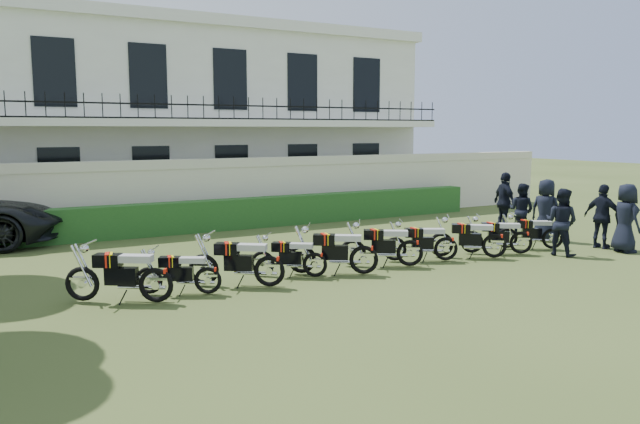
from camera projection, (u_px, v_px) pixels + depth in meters
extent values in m
plane|color=#36451B|center=(331.00, 274.00, 14.21)|extent=(100.00, 100.00, 0.00)
cube|color=beige|center=(212.00, 197.00, 21.00)|extent=(30.00, 0.30, 2.00)
cube|color=beige|center=(211.00, 163.00, 20.85)|extent=(30.00, 0.35, 0.30)
cube|color=#1B4D1D|center=(249.00, 213.00, 20.85)|extent=(18.00, 0.60, 1.00)
cube|color=white|center=(162.00, 124.00, 25.86)|extent=(20.00, 8.00, 7.00)
cube|color=white|center=(159.00, 32.00, 25.38)|extent=(20.40, 8.40, 0.40)
cube|color=white|center=(198.00, 123.00, 21.79)|extent=(20.00, 1.40, 0.25)
cube|color=black|center=(203.00, 105.00, 21.15)|extent=(20.00, 0.05, 0.05)
cube|color=black|center=(204.00, 118.00, 21.21)|extent=(20.00, 0.05, 0.05)
cube|color=black|center=(60.00, 181.00, 20.49)|extent=(1.30, 0.12, 2.20)
cube|color=black|center=(54.00, 72.00, 20.03)|extent=(1.30, 0.12, 2.20)
cube|color=black|center=(152.00, 177.00, 21.94)|extent=(1.30, 0.12, 2.20)
cube|color=black|center=(148.00, 76.00, 21.48)|extent=(1.30, 0.12, 2.20)
cube|color=black|center=(232.00, 174.00, 23.39)|extent=(1.30, 0.12, 2.20)
cube|color=black|center=(230.00, 79.00, 22.93)|extent=(1.30, 0.12, 2.20)
cube|color=black|center=(302.00, 172.00, 24.84)|extent=(1.30, 0.12, 2.20)
cube|color=black|center=(302.00, 82.00, 24.39)|extent=(1.30, 0.12, 2.20)
cube|color=black|center=(365.00, 169.00, 26.30)|extent=(1.30, 0.12, 2.20)
cube|color=black|center=(366.00, 85.00, 25.84)|extent=(1.30, 0.12, 2.20)
torus|color=black|center=(193.00, 287.00, 11.69)|extent=(0.62, 0.45, 0.67)
torus|color=black|center=(119.00, 286.00, 11.78)|extent=(0.62, 0.45, 0.67)
cube|color=black|center=(159.00, 278.00, 11.71)|extent=(0.61, 0.50, 0.33)
cube|color=black|center=(145.00, 263.00, 11.69)|extent=(0.57, 0.51, 0.24)
cube|color=red|center=(145.00, 262.00, 11.69)|extent=(0.15, 0.31, 0.25)
cube|color=yellow|center=(148.00, 262.00, 11.68)|extent=(0.12, 0.30, 0.25)
cube|color=#A8A8A8|center=(174.00, 261.00, 11.65)|extent=(0.65, 0.55, 0.13)
cylinder|color=silver|center=(126.00, 245.00, 11.67)|extent=(0.39, 0.57, 0.03)
torus|color=black|center=(237.00, 282.00, 12.36)|extent=(0.52, 0.34, 0.55)
torus|color=black|center=(179.00, 282.00, 12.37)|extent=(0.52, 0.34, 0.55)
cube|color=black|center=(210.00, 275.00, 12.35)|extent=(0.51, 0.38, 0.27)
cube|color=black|center=(199.00, 263.00, 12.32)|extent=(0.47, 0.40, 0.20)
cube|color=red|center=(199.00, 263.00, 12.32)|extent=(0.11, 0.25, 0.21)
cube|color=yellow|center=(202.00, 263.00, 12.32)|extent=(0.08, 0.25, 0.21)
cube|color=#A8A8A8|center=(222.00, 261.00, 12.31)|extent=(0.54, 0.43, 0.11)
cylinder|color=silver|center=(184.00, 250.00, 12.28)|extent=(0.29, 0.48, 0.03)
torus|color=black|center=(303.00, 273.00, 12.84)|extent=(0.59, 0.46, 0.66)
torus|color=black|center=(236.00, 272.00, 13.00)|extent=(0.59, 0.46, 0.66)
cube|color=black|center=(272.00, 265.00, 12.89)|extent=(0.59, 0.51, 0.32)
cube|color=black|center=(260.00, 251.00, 12.88)|extent=(0.56, 0.51, 0.24)
cube|color=red|center=(260.00, 250.00, 12.88)|extent=(0.16, 0.30, 0.25)
cube|color=yellow|center=(263.00, 250.00, 12.88)|extent=(0.13, 0.30, 0.25)
cube|color=#A8A8A8|center=(286.00, 249.00, 12.82)|extent=(0.63, 0.56, 0.13)
cylinder|color=silver|center=(243.00, 235.00, 12.88)|extent=(0.41, 0.54, 0.03)
torus|color=black|center=(341.00, 267.00, 13.72)|extent=(0.49, 0.40, 0.56)
torus|color=black|center=(289.00, 265.00, 13.88)|extent=(0.49, 0.40, 0.56)
cube|color=black|center=(317.00, 260.00, 13.77)|extent=(0.50, 0.43, 0.27)
cube|color=black|center=(308.00, 249.00, 13.77)|extent=(0.47, 0.44, 0.20)
cube|color=red|center=(308.00, 248.00, 13.77)|extent=(0.14, 0.26, 0.21)
cube|color=yellow|center=(310.00, 248.00, 13.76)|extent=(0.12, 0.25, 0.21)
cube|color=#A8A8A8|center=(328.00, 248.00, 13.70)|extent=(0.53, 0.48, 0.11)
cylinder|color=silver|center=(294.00, 236.00, 13.77)|extent=(0.35, 0.45, 0.03)
torus|color=black|center=(395.00, 262.00, 14.00)|extent=(0.61, 0.44, 0.66)
torus|color=black|center=(333.00, 261.00, 14.09)|extent=(0.61, 0.44, 0.66)
cube|color=black|center=(366.00, 254.00, 14.02)|extent=(0.60, 0.49, 0.32)
cube|color=black|center=(355.00, 241.00, 14.00)|extent=(0.56, 0.50, 0.24)
cube|color=red|center=(355.00, 241.00, 14.00)|extent=(0.15, 0.30, 0.25)
cube|color=yellow|center=(358.00, 241.00, 13.99)|extent=(0.12, 0.30, 0.25)
cube|color=#A8A8A8|center=(379.00, 240.00, 13.96)|extent=(0.64, 0.54, 0.13)
cylinder|color=silver|center=(340.00, 227.00, 13.98)|extent=(0.38, 0.56, 0.03)
torus|color=black|center=(439.00, 255.00, 14.82)|extent=(0.59, 0.43, 0.64)
torus|color=black|center=(381.00, 254.00, 14.91)|extent=(0.59, 0.43, 0.64)
cube|color=black|center=(412.00, 248.00, 14.84)|extent=(0.58, 0.47, 0.31)
cube|color=black|center=(402.00, 236.00, 14.82)|extent=(0.54, 0.49, 0.23)
cube|color=red|center=(402.00, 236.00, 14.82)|extent=(0.15, 0.29, 0.24)
cube|color=yellow|center=(405.00, 236.00, 14.81)|extent=(0.12, 0.29, 0.24)
cube|color=#A8A8A8|center=(424.00, 235.00, 14.78)|extent=(0.62, 0.52, 0.13)
cylinder|color=silver|center=(388.00, 223.00, 14.80)|extent=(0.37, 0.54, 0.03)
torus|color=black|center=(471.00, 250.00, 15.53)|extent=(0.57, 0.36, 0.60)
torus|color=black|center=(420.00, 250.00, 15.51)|extent=(0.57, 0.36, 0.60)
cube|color=black|center=(448.00, 244.00, 15.50)|extent=(0.56, 0.41, 0.29)
cube|color=black|center=(439.00, 234.00, 15.46)|extent=(0.51, 0.43, 0.22)
cube|color=red|center=(439.00, 233.00, 15.46)|extent=(0.12, 0.27, 0.23)
cube|color=yellow|center=(442.00, 233.00, 15.46)|extent=(0.09, 0.27, 0.23)
cube|color=#A8A8A8|center=(459.00, 232.00, 15.46)|extent=(0.59, 0.46, 0.12)
cylinder|color=silver|center=(427.00, 222.00, 15.42)|extent=(0.31, 0.53, 0.03)
torus|color=black|center=(521.00, 248.00, 15.76)|extent=(0.56, 0.45, 0.62)
torus|color=black|center=(468.00, 246.00, 15.93)|extent=(0.56, 0.45, 0.62)
cube|color=black|center=(497.00, 241.00, 15.82)|extent=(0.56, 0.48, 0.31)
cube|color=black|center=(487.00, 230.00, 15.81)|extent=(0.53, 0.49, 0.23)
cube|color=red|center=(487.00, 230.00, 15.81)|extent=(0.16, 0.29, 0.24)
cube|color=yellow|center=(490.00, 230.00, 15.80)|extent=(0.13, 0.28, 0.24)
cube|color=#A8A8A8|center=(508.00, 229.00, 15.74)|extent=(0.60, 0.53, 0.12)
cylinder|color=silver|center=(475.00, 218.00, 15.81)|extent=(0.39, 0.51, 0.03)
torus|color=black|center=(546.00, 244.00, 16.31)|extent=(0.54, 0.41, 0.59)
torus|color=black|center=(496.00, 243.00, 16.43)|extent=(0.54, 0.41, 0.59)
cube|color=black|center=(523.00, 238.00, 16.35)|extent=(0.54, 0.45, 0.29)
cube|color=black|center=(515.00, 228.00, 16.33)|extent=(0.50, 0.46, 0.21)
cube|color=red|center=(515.00, 228.00, 16.33)|extent=(0.14, 0.27, 0.22)
cube|color=yellow|center=(517.00, 228.00, 16.32)|extent=(0.11, 0.27, 0.22)
cube|color=#A8A8A8|center=(534.00, 227.00, 16.28)|extent=(0.57, 0.50, 0.12)
cylinder|color=silver|center=(503.00, 217.00, 16.32)|extent=(0.35, 0.50, 0.03)
torus|color=black|center=(575.00, 240.00, 17.00)|extent=(0.52, 0.39, 0.57)
torus|color=black|center=(530.00, 239.00, 17.11)|extent=(0.52, 0.39, 0.57)
cube|color=black|center=(554.00, 235.00, 17.03)|extent=(0.52, 0.43, 0.28)
cube|color=black|center=(547.00, 225.00, 17.02)|extent=(0.48, 0.44, 0.21)
cube|color=red|center=(547.00, 225.00, 17.02)|extent=(0.13, 0.26, 0.22)
cube|color=yellow|center=(549.00, 225.00, 17.01)|extent=(0.11, 0.26, 0.22)
cube|color=#A8A8A8|center=(564.00, 224.00, 16.97)|extent=(0.55, 0.48, 0.11)
cylinder|color=silver|center=(536.00, 215.00, 17.01)|extent=(0.34, 0.48, 0.03)
imported|color=black|center=(626.00, 218.00, 16.64)|extent=(0.82, 1.03, 1.85)
imported|color=black|center=(561.00, 222.00, 16.22)|extent=(0.87, 1.00, 1.76)
imported|color=black|center=(603.00, 216.00, 17.17)|extent=(0.61, 1.10, 1.79)
imported|color=black|center=(546.00, 210.00, 18.32)|extent=(0.81, 1.02, 1.83)
imported|color=black|center=(521.00, 210.00, 19.07)|extent=(0.81, 0.93, 1.65)
imported|color=black|center=(505.00, 202.00, 19.94)|extent=(0.75, 1.21, 1.92)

